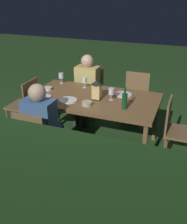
{
  "coord_description": "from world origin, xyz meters",
  "views": [
    {
      "loc": [
        -1.22,
        3.2,
        2.15
      ],
      "look_at": [
        0.0,
        0.0,
        0.53
      ],
      "focal_mm": 42.64,
      "sensor_mm": 36.0,
      "label": 1
    }
  ],
  "objects": [
    {
      "name": "wine_glass_c",
      "position": [
        -0.26,
        0.0,
        0.87
      ],
      "size": [
        0.08,
        0.08,
        0.17
      ],
      "color": "silver",
      "rests_on": "dining_table"
    },
    {
      "name": "green_bottle_on_table",
      "position": [
        -0.5,
        0.21,
        0.86
      ],
      "size": [
        0.07,
        0.07,
        0.29
      ],
      "color": "#144723",
      "rests_on": "dining_table"
    },
    {
      "name": "plate_a",
      "position": [
        -0.37,
        -0.24,
        0.76
      ],
      "size": [
        0.25,
        0.25,
        0.01
      ],
      "primitive_type": "cylinder",
      "color": "silver",
      "rests_on": "dining_table"
    },
    {
      "name": "plate_b",
      "position": [
        0.65,
        0.24,
        0.76
      ],
      "size": [
        0.21,
        0.21,
        0.01
      ],
      "primitive_type": "cylinder",
      "color": "silver",
      "rests_on": "dining_table"
    },
    {
      "name": "wine_glass_a",
      "position": [
        0.69,
        -0.37,
        0.87
      ],
      "size": [
        0.08,
        0.08,
        0.17
      ],
      "color": "silver",
      "rests_on": "dining_table"
    },
    {
      "name": "bowl_olives",
      "position": [
        -0.02,
        0.28,
        0.78
      ],
      "size": [
        0.14,
        0.14,
        0.05
      ],
      "color": "#BCAD8E",
      "rests_on": "dining_table"
    },
    {
      "name": "lantern_centerpiece",
      "position": [
        -0.06,
        0.04,
        0.9
      ],
      "size": [
        0.15,
        0.15,
        0.27
      ],
      "color": "black",
      "rests_on": "dining_table"
    },
    {
      "name": "chair_head_near",
      "position": [
        -1.14,
        0.0,
        0.49
      ],
      "size": [
        0.4,
        0.42,
        0.87
      ],
      "color": "brown",
      "rests_on": "ground"
    },
    {
      "name": "wine_glass_b",
      "position": [
        0.27,
        -0.32,
        0.87
      ],
      "size": [
        0.08,
        0.08,
        0.17
      ],
      "color": "silver",
      "rests_on": "dining_table"
    },
    {
      "name": "chair_side_left_b",
      "position": [
        0.4,
        -0.9,
        0.49
      ],
      "size": [
        0.42,
        0.4,
        0.87
      ],
      "color": "brown",
      "rests_on": "ground"
    },
    {
      "name": "person_in_blue",
      "position": [
        0.4,
        0.7,
        0.64
      ],
      "size": [
        0.38,
        0.47,
        1.15
      ],
      "color": "#426699",
      "rests_on": "ground"
    },
    {
      "name": "chair_side_left_a",
      "position": [
        -0.4,
        -0.9,
        0.49
      ],
      "size": [
        0.42,
        0.4,
        0.87
      ],
      "color": "brown",
      "rests_on": "ground"
    },
    {
      "name": "person_in_mustard",
      "position": [
        0.4,
        -0.7,
        0.64
      ],
      "size": [
        0.38,
        0.47,
        1.15
      ],
      "color": "tan",
      "rests_on": "ground"
    },
    {
      "name": "chair_head_far",
      "position": [
        1.14,
        0.0,
        0.49
      ],
      "size": [
        0.4,
        0.42,
        0.87
      ],
      "color": "brown",
      "rests_on": "ground"
    },
    {
      "name": "dining_table",
      "position": [
        0.0,
        0.0,
        0.7
      ],
      "size": [
        1.79,
        1.01,
        0.75
      ],
      "color": "brown",
      "rests_on": "ground"
    },
    {
      "name": "plate_c",
      "position": [
        0.28,
        0.24,
        0.76
      ],
      "size": [
        0.25,
        0.25,
        0.01
      ],
      "primitive_type": "cylinder",
      "color": "white",
      "rests_on": "dining_table"
    },
    {
      "name": "chair_side_right_b",
      "position": [
        0.4,
        0.9,
        0.49
      ],
      "size": [
        0.42,
        0.4,
        0.87
      ],
      "color": "brown",
      "rests_on": "ground"
    },
    {
      "name": "ground_plane",
      "position": [
        0.0,
        0.0,
        0.0
      ],
      "size": [
        16.0,
        16.0,
        0.0
      ],
      "primitive_type": "plane",
      "color": "#26471E"
    },
    {
      "name": "bowl_bread",
      "position": [
        0.74,
        -0.04,
        0.77
      ],
      "size": [
        0.12,
        0.12,
        0.04
      ],
      "color": "silver",
      "rests_on": "dining_table"
    }
  ]
}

